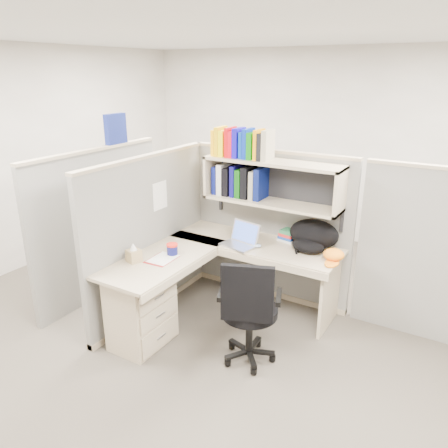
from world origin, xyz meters
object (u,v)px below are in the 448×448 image
Objects in this scene: desk at (173,293)px; task_chair at (249,327)px; backpack at (312,236)px; snack_canister at (172,249)px; laptop at (238,235)px.

desk is 0.81m from task_chair.
desk is 1.75× the size of task_chair.
backpack is 0.49× the size of task_chair.
snack_canister is 1.06m from task_chair.
laptop is at bearing 65.79° from desk.
task_chair is (0.50, -0.71, -0.50)m from laptop.
snack_canister is at bearing -153.51° from backpack.
desk is 3.58× the size of backpack.
snack_canister is 0.11× the size of task_chair.
backpack is (0.65, 0.29, 0.02)m from laptop.
desk is at bearing -54.02° from snack_canister.
task_chair reaches higher than laptop.
backpack is at bearing 45.27° from desk.
snack_canister is at bearing 167.54° from task_chair.
snack_canister is (-0.44, -0.50, -0.06)m from laptop.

